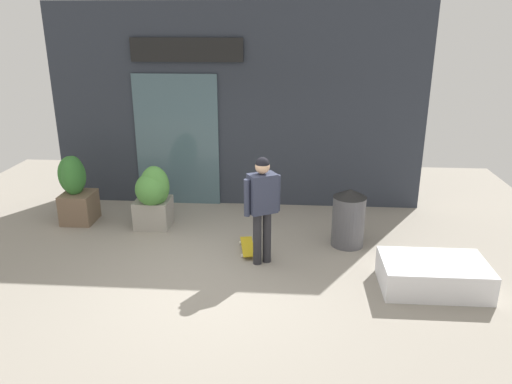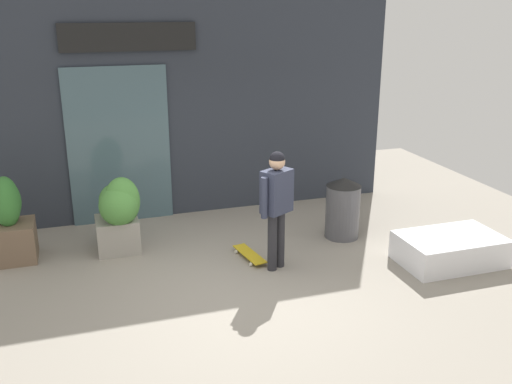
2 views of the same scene
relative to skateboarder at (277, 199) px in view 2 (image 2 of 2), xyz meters
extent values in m
plane|color=gray|center=(-0.66, -0.50, -1.02)|extent=(12.00, 12.00, 0.00)
cube|color=#2D333D|center=(-0.66, 2.67, 0.91)|extent=(7.17, 0.25, 3.87)
cube|color=#47606B|center=(-1.83, 2.53, 0.27)|extent=(1.64, 0.06, 2.58)
cube|color=black|center=(-1.56, 2.51, 1.99)|extent=(2.10, 0.05, 0.43)
cylinder|color=#28282D|center=(-0.07, -0.04, -0.60)|extent=(0.13, 0.13, 0.83)
cylinder|color=#28282D|center=(0.07, 0.04, -0.60)|extent=(0.13, 0.13, 0.83)
cube|color=#2D3347|center=(0.00, 0.00, 0.11)|extent=(0.48, 0.42, 0.59)
cylinder|color=#2D3347|center=(-0.22, -0.12, 0.07)|extent=(0.09, 0.09, 0.56)
cylinder|color=#2D3347|center=(0.22, 0.12, 0.07)|extent=(0.09, 0.09, 0.56)
sphere|color=tan|center=(0.00, 0.00, 0.51)|extent=(0.21, 0.21, 0.21)
sphere|color=black|center=(0.00, 0.00, 0.55)|extent=(0.20, 0.20, 0.20)
cube|color=gold|center=(-0.26, 0.41, -0.95)|extent=(0.32, 0.76, 0.02)
cylinder|color=silver|center=(-0.40, 0.62, -0.99)|extent=(0.04, 0.06, 0.05)
cylinder|color=silver|center=(-0.19, 0.66, -0.99)|extent=(0.04, 0.06, 0.05)
cylinder|color=silver|center=(-0.32, 0.16, -0.99)|extent=(0.04, 0.06, 0.05)
cylinder|color=silver|center=(-0.11, 0.19, -0.99)|extent=(0.04, 0.06, 0.05)
cube|color=brown|center=(-3.45, 1.40, -0.74)|extent=(0.55, 0.60, 0.55)
ellipsoid|color=#387A33|center=(-3.57, 1.51, -0.16)|extent=(0.51, 0.37, 0.72)
ellipsoid|color=#387A33|center=(-3.51, 1.44, -0.15)|extent=(0.38, 0.53, 0.74)
cube|color=gray|center=(-2.03, 1.29, -0.77)|extent=(0.61, 0.58, 0.50)
ellipsoid|color=#4C8C3D|center=(-1.94, 1.17, -0.21)|extent=(0.51, 0.40, 0.71)
ellipsoid|color=#4C8C3D|center=(-2.03, 1.42, -0.29)|extent=(0.47, 0.57, 0.52)
ellipsoid|color=#4C8C3D|center=(-2.00, 1.15, -0.27)|extent=(0.56, 0.58, 0.58)
cylinder|color=#4C4C51|center=(1.37, 0.73, -0.60)|extent=(0.53, 0.53, 0.84)
cone|color=black|center=(1.37, 0.73, -0.11)|extent=(0.54, 0.54, 0.13)
cube|color=white|center=(2.40, -0.59, -0.82)|extent=(1.42, 0.90, 0.41)
camera|label=1|loc=(0.40, -6.79, 2.49)|focal=34.58mm
camera|label=2|loc=(-2.49, -6.81, 2.51)|focal=40.13mm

